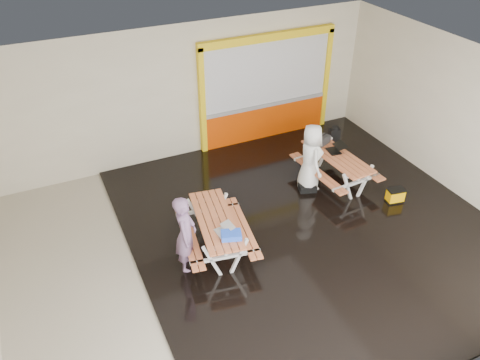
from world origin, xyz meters
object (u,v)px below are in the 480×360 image
dark_case (307,188)px  laptop_right (336,149)px  blue_pouch (231,235)px  laptop_left (224,230)px  picnic_table_right (336,162)px  person_right (311,158)px  toolbox (322,140)px  person_left (186,234)px  picnic_table_left (216,226)px  backpack (334,135)px  fluke_bag (395,196)px

dark_case → laptop_right: bearing=14.4°
blue_pouch → laptop_left: bearing=106.7°
blue_pouch → picnic_table_right: bearing=25.3°
person_right → toolbox: bearing=-40.7°
person_left → blue_pouch: size_ratio=4.40×
laptop_left → blue_pouch: bearing=-73.3°
picnic_table_right → picnic_table_left: bearing=-164.0°
person_left → blue_pouch: bearing=-91.5°
picnic_table_right → person_left: bearing=-163.6°
person_right → backpack: size_ratio=3.69×
picnic_table_right → dark_case: size_ratio=5.23×
laptop_right → blue_pouch: 4.01m
backpack → picnic_table_right: bearing=-120.8°
picnic_table_left → person_left: bearing=-161.6°
picnic_table_right → laptop_right: bearing=66.8°
toolbox → blue_pouch: bearing=-146.8°
toolbox → dark_case: size_ratio=1.19×
picnic_table_right → toolbox: size_ratio=4.40×
picnic_table_right → toolbox: bearing=92.8°
picnic_table_left → person_left: 0.77m
person_left → dark_case: bearing=-44.5°
picnic_table_right → backpack: backpack is taller
laptop_left → person_right: bearing=28.3°
person_left → backpack: size_ratio=3.59×
picnic_table_right → laptop_left: laptop_left is taller
laptop_right → toolbox: size_ratio=0.98×
toolbox → backpack: 0.74m
toolbox → fluke_bag: (0.82, -1.90, -0.68)m
person_right → laptop_left: bearing=129.1°
fluke_bag → laptop_right: bearing=116.0°
picnic_table_left → toolbox: bearing=25.0°
picnic_table_left → laptop_right: (3.63, 1.20, 0.25)m
picnic_table_right → laptop_right: (0.08, 0.18, 0.24)m
person_left → dark_case: size_ratio=4.14×
person_left → toolbox: (4.22, 1.87, 0.06)m
blue_pouch → backpack: bearing=32.8°
laptop_right → dark_case: bearing=-165.6°
picnic_table_right → fluke_bag: picnic_table_right is taller
laptop_left → blue_pouch: laptop_left is taller
laptop_right → picnic_table_right: bearing=-113.2°
person_right → person_left: bearing=121.6°
picnic_table_right → person_right: (-0.69, 0.10, 0.23)m
dark_case → fluke_bag: fluke_bag is taller
picnic_table_left → blue_pouch: blue_pouch is taller
toolbox → dark_case: bearing=-139.1°
picnic_table_right → laptop_left: 3.85m
person_left → backpack: 5.33m
person_right → blue_pouch: size_ratio=4.53×
picnic_table_left → fluke_bag: bearing=-3.5°
picnic_table_left → backpack: size_ratio=4.71×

